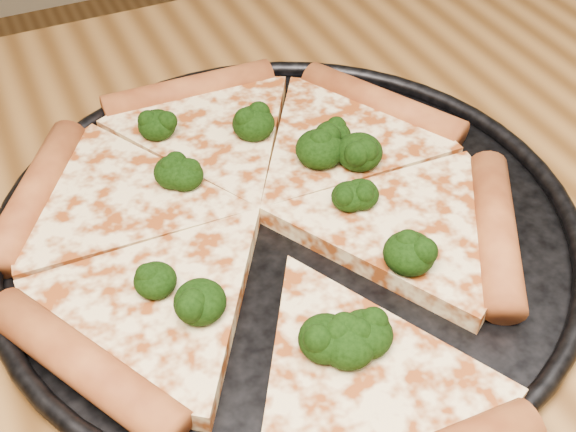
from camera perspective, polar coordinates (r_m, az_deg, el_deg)
name	(u,v)px	position (r m, az deg, el deg)	size (l,w,h in m)	color
pizza_pan	(288,225)	(0.52, 0.00, -0.66)	(0.40, 0.40, 0.02)	black
pizza	(264,219)	(0.51, -1.83, -0.20)	(0.37, 0.40, 0.03)	#FFDF9C
broccoli_florets	(293,212)	(0.49, 0.41, 0.34)	(0.20, 0.27, 0.03)	black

